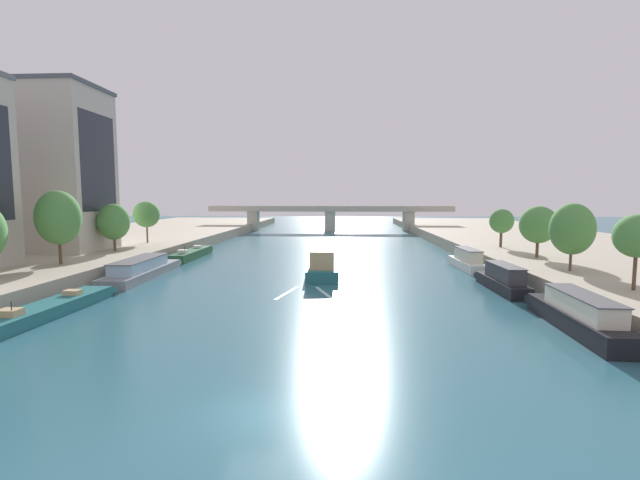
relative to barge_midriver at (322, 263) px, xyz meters
name	(u,v)px	position (x,y,z in m)	size (l,w,h in m)	color
ground_plane	(254,414)	(-1.05, -36.57, -0.99)	(400.00, 400.00, 0.00)	#2D6070
quay_left	(93,245)	(-40.48, 18.43, -0.03)	(36.00, 170.00, 1.92)	#A89E89
quay_right	(563,248)	(38.38, 18.43, -0.03)	(36.00, 170.00, 1.92)	#A89E89
barge_midriver	(322,263)	(0.00, 0.00, 0.00)	(4.49, 20.55, 3.27)	#23666B
wake_behind_barge	(306,293)	(-0.90, -13.27, -0.97)	(5.59, 6.03, 0.03)	#A0CCD6
moored_boat_left_downstream	(50,308)	(-20.01, -22.00, -0.47)	(3.03, 14.28, 2.09)	#23666B
moored_boat_left_upstream	(142,269)	(-20.25, -6.02, -0.03)	(3.77, 16.31, 2.30)	gray
moored_boat_left_end	(192,254)	(-20.31, 10.53, -0.36)	(2.42, 13.97, 2.29)	#235633
moored_boat_right_second	(578,315)	(18.67, -23.91, 0.13)	(2.76, 12.61, 2.67)	black
moored_boat_right_gap_after	(502,280)	(18.22, -11.05, 0.12)	(2.26, 10.48, 2.66)	black
moored_boat_right_near	(467,260)	(18.41, 2.13, 0.13)	(2.41, 10.87, 2.68)	silver
tree_left_third	(58,218)	(-27.76, -9.04, 5.97)	(4.51, 4.51, 7.93)	brown
tree_left_distant	(114,222)	(-28.16, 2.83, 4.87)	(4.12, 4.12, 6.37)	brown
tree_left_second	(146,214)	(-28.56, 13.49, 5.47)	(4.02, 4.02, 6.61)	brown
tree_right_by_lamp	(637,236)	(25.16, -19.40, 5.14)	(3.31, 3.31, 5.88)	brown
tree_right_far	(572,229)	(24.91, -10.38, 5.05)	(4.10, 4.10, 6.63)	brown
tree_right_nearest	(538,225)	(25.86, -0.80, 4.89)	(4.28, 4.28, 6.19)	brown
tree_right_end_of_row	(502,221)	(25.53, 10.36, 4.72)	(3.38, 3.38, 5.57)	brown
building_left_far_end	(47,169)	(-37.24, 3.25, 11.95)	(14.70, 10.50, 22.01)	#BCB2A8
bridge_far	(330,215)	(-1.05, 66.05, 3.47)	(66.86, 4.40, 6.88)	#ADA899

